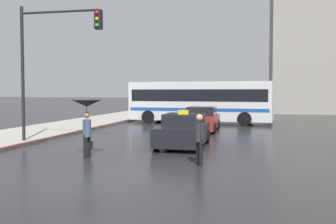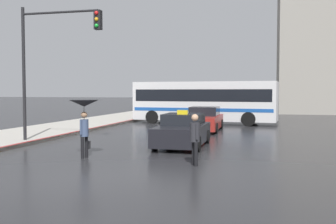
{
  "view_description": "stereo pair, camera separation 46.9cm",
  "coord_description": "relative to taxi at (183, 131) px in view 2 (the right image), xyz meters",
  "views": [
    {
      "loc": [
        4.1,
        -9.46,
        2.3
      ],
      "look_at": [
        0.38,
        7.8,
        1.4
      ],
      "focal_mm": 42.0,
      "sensor_mm": 36.0,
      "label": 1
    },
    {
      "loc": [
        4.56,
        -9.36,
        2.3
      ],
      "look_at": [
        0.38,
        7.8,
        1.4
      ],
      "focal_mm": 42.0,
      "sensor_mm": 36.0,
      "label": 2
    }
  ],
  "objects": [
    {
      "name": "ground_plane",
      "position": [
        -1.25,
        -6.84,
        -0.64
      ],
      "size": [
        300.0,
        300.0,
        0.0
      ],
      "primitive_type": "plane",
      "color": "#262628"
    },
    {
      "name": "taxi",
      "position": [
        0.0,
        0.0,
        0.0
      ],
      "size": [
        1.91,
        4.15,
        1.54
      ],
      "rotation": [
        0.0,
        0.0,
        3.14
      ],
      "color": "black",
      "rests_on": "ground_plane"
    },
    {
      "name": "sedan_red",
      "position": [
        -0.1,
        6.85,
        0.01
      ],
      "size": [
        1.91,
        4.55,
        1.42
      ],
      "rotation": [
        0.0,
        0.0,
        3.14
      ],
      "color": "maroon",
      "rests_on": "ground_plane"
    },
    {
      "name": "city_bus",
      "position": [
        -0.88,
        12.13,
        1.04
      ],
      "size": [
        10.45,
        3.45,
        3.03
      ],
      "rotation": [
        0.0,
        0.0,
        1.48
      ],
      "color": "silver",
      "rests_on": "ground_plane"
    },
    {
      "name": "pedestrian_with_umbrella",
      "position": [
        -2.76,
        -3.66,
        1.0
      ],
      "size": [
        1.04,
        1.04,
        2.03
      ],
      "rotation": [
        0.0,
        0.0,
        1.36
      ],
      "color": "black",
      "rests_on": "ground_plane"
    },
    {
      "name": "pedestrian_man",
      "position": [
        1.24,
        -4.18,
        0.3
      ],
      "size": [
        0.41,
        0.43,
        1.61
      ],
      "rotation": [
        0.0,
        0.0,
        -1.05
      ],
      "color": "black",
      "rests_on": "ground_plane"
    },
    {
      "name": "traffic_light",
      "position": [
        -5.54,
        -0.86,
        3.52
      ],
      "size": [
        3.75,
        0.38,
        6.0
      ],
      "color": "black",
      "rests_on": "ground_plane"
    }
  ]
}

